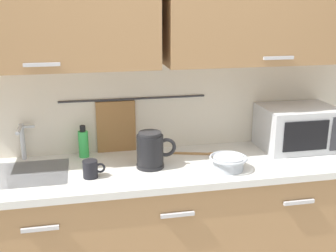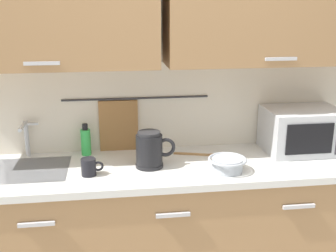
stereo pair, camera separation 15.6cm
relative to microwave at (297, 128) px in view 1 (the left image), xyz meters
name	(u,v)px [view 1 (the left image)]	position (x,y,z in m)	size (l,w,h in m)	color
counter_unit	(164,232)	(-0.89, -0.11, -0.58)	(2.53, 0.64, 0.90)	#997047
back_wall_assembly	(158,51)	(-0.88, 0.12, 0.49)	(3.70, 0.41, 2.50)	silver
sink_faucet	(22,137)	(-1.68, 0.12, 0.01)	(0.09, 0.17, 0.22)	#B2B5BA
microwave	(297,128)	(0.00, 0.00, 0.00)	(0.46, 0.35, 0.27)	silver
electric_kettle	(151,150)	(-0.96, -0.13, -0.03)	(0.23, 0.16, 0.21)	black
dish_soap_bottle	(83,143)	(-1.33, 0.11, -0.05)	(0.06, 0.06, 0.20)	green
mug_near_sink	(91,169)	(-1.30, -0.21, -0.09)	(0.12, 0.08, 0.09)	black
mixing_bowl	(228,162)	(-0.55, -0.26, -0.09)	(0.21, 0.21, 0.08)	#A5ADB7
wooden_spoon	(200,154)	(-0.64, 0.00, -0.13)	(0.27, 0.10, 0.01)	#9E7042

